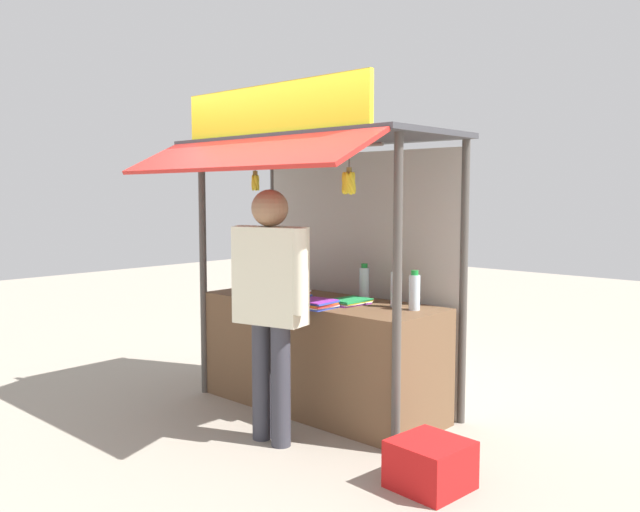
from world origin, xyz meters
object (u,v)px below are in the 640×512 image
object	(u,v)px
water_bottle_mid_right	(289,280)
magazine_stack_right	(317,304)
water_bottle_front_right	(364,282)
banana_bunch_inner_left	(255,182)
water_bottle_back_left	(415,292)
banana_bunch_rightmost	(349,183)
magazine_stack_mid_left	(292,297)
plastic_crate	(430,464)
water_bottle_left	(396,289)
vendor_person	(270,292)
magazine_stack_rear_center	(349,302)
magazine_stack_back_right	(272,293)
water_bottle_center	(269,273)

from	to	relation	value
water_bottle_mid_right	magazine_stack_right	world-z (taller)	water_bottle_mid_right
water_bottle_front_right	banana_bunch_inner_left	xyz separation A→B (m)	(-0.46, -0.74, 0.80)
water_bottle_back_left	banana_bunch_rightmost	bearing A→B (deg)	-102.52
water_bottle_front_right	magazine_stack_mid_left	xyz separation A→B (m)	(-0.28, -0.54, -0.09)
plastic_crate	water_bottle_left	bearing A→B (deg)	136.67
vendor_person	plastic_crate	size ratio (longest dim) A/B	4.32
water_bottle_front_right	magazine_stack_rear_center	size ratio (longest dim) A/B	0.89
water_bottle_back_left	banana_bunch_rightmost	size ratio (longest dim) A/B	0.93
water_bottle_left	vendor_person	distance (m)	0.99
vendor_person	magazine_stack_back_right	bearing A→B (deg)	-56.52
banana_bunch_rightmost	plastic_crate	xyz separation A→B (m)	(0.78, -0.17, -1.65)
magazine_stack_mid_left	banana_bunch_inner_left	bearing A→B (deg)	-132.19
water_bottle_left	banana_bunch_rightmost	world-z (taller)	banana_bunch_rightmost
water_bottle_back_left	magazine_stack_rear_center	xyz separation A→B (m)	(-0.51, -0.12, -0.12)
water_bottle_mid_right	water_bottle_back_left	world-z (taller)	water_bottle_back_left
water_bottle_left	banana_bunch_inner_left	xyz separation A→B (m)	(-0.88, -0.60, 0.79)
water_bottle_mid_right	vendor_person	distance (m)	1.02
banana_bunch_inner_left	magazine_stack_back_right	bearing A→B (deg)	113.56
water_bottle_back_left	magazine_stack_right	size ratio (longest dim) A/B	1.06
water_bottle_back_left	magazine_stack_mid_left	bearing A→B (deg)	-156.24
magazine_stack_right	banana_bunch_rightmost	size ratio (longest dim) A/B	0.88
magazine_stack_rear_center	vendor_person	distance (m)	0.79
magazine_stack_right	water_bottle_back_left	bearing A→B (deg)	36.09
plastic_crate	vendor_person	bearing A→B (deg)	-173.61
water_bottle_front_right	plastic_crate	distance (m)	1.77
water_bottle_back_left	magazine_stack_mid_left	world-z (taller)	water_bottle_back_left
water_bottle_left	magazine_stack_right	distance (m)	0.60
magazine_stack_back_right	banana_bunch_inner_left	size ratio (longest dim) A/B	1.12
magazine_stack_back_right	water_bottle_center	bearing A→B (deg)	139.28
water_bottle_back_left	magazine_stack_right	world-z (taller)	water_bottle_back_left
magazine_stack_rear_center	water_bottle_left	bearing A→B (deg)	21.40
water_bottle_left	water_bottle_mid_right	distance (m)	1.03
banana_bunch_rightmost	plastic_crate	distance (m)	1.83
water_bottle_mid_right	magazine_stack_right	bearing A→B (deg)	-27.82
magazine_stack_rear_center	banana_bunch_rightmost	world-z (taller)	banana_bunch_rightmost
water_bottle_left	water_bottle_center	xyz separation A→B (m)	(-1.49, 0.09, -0.02)
water_bottle_back_left	water_bottle_center	world-z (taller)	water_bottle_back_left
plastic_crate	water_bottle_center	bearing A→B (deg)	159.42
water_bottle_mid_right	magazine_stack_rear_center	world-z (taller)	water_bottle_mid_right
water_bottle_mid_right	magazine_stack_right	distance (m)	0.70
magazine_stack_right	magazine_stack_mid_left	xyz separation A→B (m)	(-0.29, 0.04, 0.02)
magazine_stack_rear_center	magazine_stack_right	size ratio (longest dim) A/B	1.17
water_bottle_mid_right	magazine_stack_back_right	xyz separation A→B (m)	(0.02, -0.22, -0.08)
plastic_crate	banana_bunch_inner_left	bearing A→B (deg)	174.15
water_bottle_center	banana_bunch_rightmost	world-z (taller)	banana_bunch_rightmost
water_bottle_center	banana_bunch_inner_left	size ratio (longest dim) A/B	0.94
magazine_stack_right	vendor_person	xyz separation A→B (m)	(0.01, -0.48, 0.14)
water_bottle_front_right	water_bottle_left	bearing A→B (deg)	-19.08
magazine_stack_rear_center	vendor_person	world-z (taller)	vendor_person
water_bottle_left	magazine_stack_right	size ratio (longest dim) A/B	1.09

